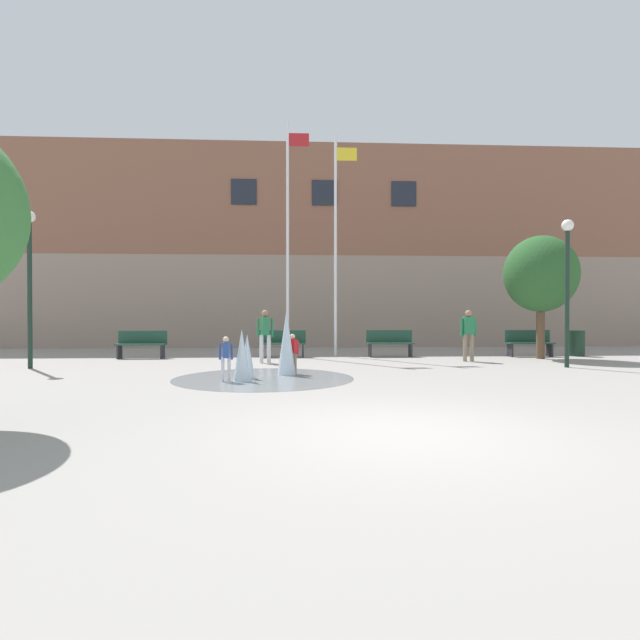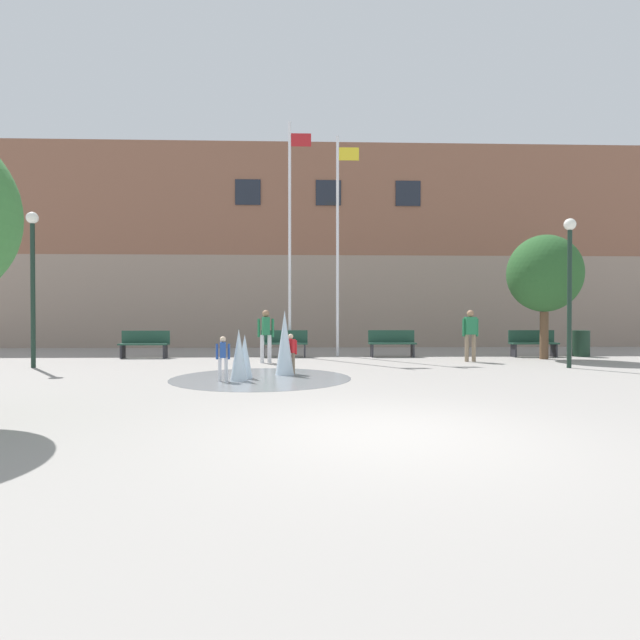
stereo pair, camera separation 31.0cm
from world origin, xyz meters
name	(u,v)px [view 2 (the right image)]	position (x,y,z in m)	size (l,w,h in m)	color
ground_plane	(391,433)	(0.00, 0.00, 0.00)	(100.00, 100.00, 0.00)	gray
library_building	(325,253)	(0.00, 18.69, 4.49)	(36.00, 6.05, 8.98)	gray
splash_fountain	(264,354)	(-2.01, 5.49, 0.55)	(4.13, 4.13, 1.57)	gray
park_bench_under_left_flagpole	(145,344)	(-6.39, 10.69, 0.48)	(1.60, 0.44, 0.91)	#28282D
park_bench_center	(284,343)	(-1.75, 10.90, 0.48)	(1.60, 0.44, 0.91)	#28282D
park_bench_under_right_flagpole	(392,343)	(1.95, 10.87, 0.48)	(1.60, 0.44, 0.91)	#28282D
park_bench_near_trashcan	(533,343)	(6.79, 10.72, 0.48)	(1.60, 0.44, 0.91)	#28282D
child_in_fountain	(291,350)	(-1.40, 6.10, 0.58)	(0.31, 0.23, 0.99)	#89755B
child_running	(223,355)	(-2.84, 4.80, 0.58)	(0.31, 0.22, 0.99)	silver
adult_near_bench	(470,331)	(4.05, 9.06, 0.93)	(0.50, 0.25, 1.59)	#89755B
teen_by_trashcan	(266,332)	(-2.22, 8.89, 0.93)	(0.50, 0.38, 1.59)	silver
flagpole_left	(291,232)	(-1.54, 11.36, 4.33)	(0.80, 0.10, 8.17)	silver
flagpole_right	(338,239)	(0.14, 11.36, 4.09)	(0.80, 0.10, 7.70)	silver
lamp_post_left_lane	(33,267)	(-8.47, 7.74, 2.75)	(0.32, 0.32, 4.25)	#192D23
lamp_post_right_lane	(570,271)	(6.15, 7.22, 2.64)	(0.32, 0.32, 4.07)	#192D23
trash_can	(581,343)	(8.52, 10.81, 0.45)	(0.56, 0.56, 0.90)	#193323
street_tree_near_building	(544,274)	(6.75, 9.86, 2.78)	(2.35, 2.35, 4.04)	brown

